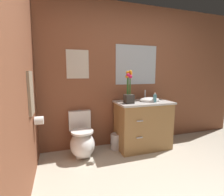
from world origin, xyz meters
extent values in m
cube|color=brown|center=(0.20, 1.82, 1.25)|extent=(4.65, 0.05, 2.50)
cube|color=brown|center=(-1.52, 0.54, 1.25)|extent=(0.05, 5.01, 2.50)
ellipsoid|color=white|center=(-0.84, 1.47, 0.20)|extent=(0.38, 0.48, 0.40)
cube|color=white|center=(-0.84, 1.52, 0.09)|extent=(0.22, 0.26, 0.18)
cube|color=white|center=(-0.84, 1.76, 0.52)|extent=(0.36, 0.13, 0.32)
cylinder|color=white|center=(-0.84, 1.45, 0.42)|extent=(0.34, 0.34, 0.03)
cylinder|color=#B7B7BC|center=(-0.84, 1.76, 0.68)|extent=(0.04, 0.04, 0.02)
cube|color=#9E7242|center=(0.21, 1.49, 0.40)|extent=(0.90, 0.52, 0.79)
cube|color=#BCB7B2|center=(0.21, 1.49, 0.81)|extent=(0.94, 0.56, 0.03)
ellipsoid|color=white|center=(0.33, 1.49, 0.84)|extent=(0.36, 0.26, 0.10)
cylinder|color=#B7B7BC|center=(0.33, 1.65, 0.91)|extent=(0.02, 0.02, 0.18)
cube|color=#B7B7BC|center=(0.01, 1.22, 0.57)|extent=(0.10, 0.02, 0.02)
cube|color=#B7B7BC|center=(0.01, 1.22, 0.30)|extent=(0.10, 0.02, 0.02)
cube|color=#38332D|center=(-0.09, 1.42, 0.89)|extent=(0.14, 0.14, 0.14)
cylinder|color=#386B2D|center=(-0.06, 1.42, 1.13)|extent=(0.01, 0.01, 0.34)
sphere|color=orange|center=(-0.06, 1.42, 1.30)|extent=(0.06, 0.06, 0.06)
cylinder|color=#386B2D|center=(-0.07, 1.45, 1.14)|extent=(0.01, 0.01, 0.35)
sphere|color=orange|center=(-0.07, 1.45, 1.31)|extent=(0.06, 0.06, 0.06)
cylinder|color=#386B2D|center=(-0.09, 1.45, 1.13)|extent=(0.01, 0.01, 0.33)
sphere|color=#E01E51|center=(-0.09, 1.45, 1.29)|extent=(0.06, 0.06, 0.06)
cylinder|color=#386B2D|center=(-0.11, 1.44, 1.14)|extent=(0.01, 0.01, 0.35)
sphere|color=orange|center=(-0.11, 1.44, 1.31)|extent=(0.06, 0.06, 0.06)
cylinder|color=#386B2D|center=(-0.12, 1.42, 1.11)|extent=(0.01, 0.01, 0.29)
sphere|color=orange|center=(-0.12, 1.42, 1.25)|extent=(0.06, 0.06, 0.06)
cylinder|color=#386B2D|center=(-0.12, 1.39, 1.12)|extent=(0.01, 0.01, 0.31)
sphere|color=#E01E51|center=(-0.12, 1.39, 1.28)|extent=(0.06, 0.06, 0.06)
cylinder|color=#386B2D|center=(-0.08, 1.39, 1.10)|extent=(0.01, 0.01, 0.29)
sphere|color=#E01E51|center=(-0.08, 1.39, 1.25)|extent=(0.06, 0.06, 0.06)
cylinder|color=#386B2D|center=(-0.08, 1.41, 1.14)|extent=(0.01, 0.01, 0.36)
sphere|color=orange|center=(-0.08, 1.41, 1.32)|extent=(0.06, 0.06, 0.06)
cylinder|color=teal|center=(0.36, 1.37, 0.89)|extent=(0.06, 0.06, 0.13)
cylinder|color=silver|center=(0.36, 1.37, 0.96)|extent=(0.03, 0.03, 0.02)
cylinder|color=#B7B7BC|center=(-0.26, 1.56, 0.13)|extent=(0.18, 0.18, 0.26)
torus|color=#B7B7BC|center=(-0.26, 1.56, 0.27)|extent=(0.18, 0.18, 0.01)
cube|color=beige|center=(-0.84, 1.78, 1.45)|extent=(0.36, 0.01, 0.46)
cube|color=#B2BCC6|center=(0.21, 1.78, 1.45)|extent=(0.80, 0.01, 0.70)
cube|color=gray|center=(-1.48, 1.16, 1.07)|extent=(0.03, 0.28, 0.52)
cylinder|color=white|center=(-1.43, 1.32, 0.68)|extent=(0.11, 0.11, 0.11)
camera|label=1|loc=(-1.17, -1.02, 1.30)|focal=26.75mm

